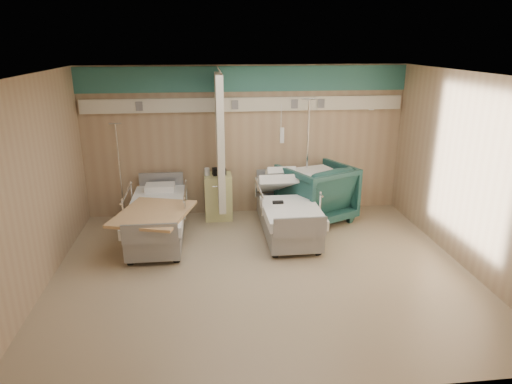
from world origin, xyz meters
TOP-DOWN VIEW (x-y plane):
  - ground at (0.00, 0.00)m, footprint 6.00×5.00m
  - room_walls at (-0.03, 0.25)m, footprint 6.04×5.04m
  - bed_right at (0.60, 1.30)m, footprint 1.00×2.16m
  - bed_left at (-1.60, 1.30)m, footprint 1.00×2.16m
  - bedside_cabinet at (-0.55, 2.20)m, footprint 0.50×0.48m
  - visitor_armchair at (1.25, 1.90)m, footprint 1.54×1.55m
  - waffle_blanket at (1.23, 1.92)m, footprint 0.82×0.77m
  - iv_stand_right at (1.10, 2.09)m, footprint 0.40×0.40m
  - iv_stand_left at (-2.32, 2.28)m, footprint 0.33×0.33m
  - call_remote at (0.41, 1.13)m, footprint 0.18×0.08m
  - tan_blanket at (-1.60, 0.84)m, footprint 1.35×1.52m
  - toiletry_bag at (-0.52, 2.19)m, footprint 0.26×0.19m
  - white_cup at (-0.74, 2.19)m, footprint 0.10×0.10m

SIDE VIEW (x-z plane):
  - ground at x=0.00m, z-range 0.00..0.00m
  - bed_right at x=0.60m, z-range 0.00..0.63m
  - bed_left at x=-1.60m, z-range 0.00..0.63m
  - iv_stand_left at x=-2.32m, z-range -0.54..1.29m
  - bedside_cabinet at x=-0.55m, z-range 0.00..0.85m
  - iv_stand_right at x=1.10m, z-range -0.66..1.58m
  - visitor_armchair at x=1.25m, z-range 0.00..1.07m
  - call_remote at x=0.41m, z-range 0.63..0.67m
  - tan_blanket at x=-1.60m, z-range 0.63..0.67m
  - toiletry_bag at x=-0.52m, z-range 0.85..0.98m
  - white_cup at x=-0.74m, z-range 0.85..0.99m
  - waffle_blanket at x=1.23m, z-range 1.07..1.14m
  - room_walls at x=-0.03m, z-range 0.45..3.27m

